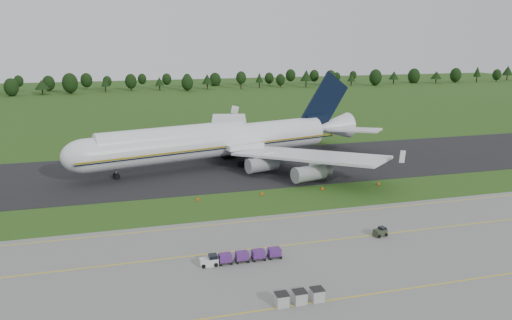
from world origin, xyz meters
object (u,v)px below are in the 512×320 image
object	(u,v)px
edge_markers	(293,191)
baggage_train	(240,257)
utility_cart	(380,233)
uld_row	(300,297)
aircraft	(219,140)

from	to	relation	value
edge_markers	baggage_train	bearing A→B (deg)	-122.36
utility_cart	uld_row	xyz separation A→B (m)	(-20.81, -16.96, 0.24)
aircraft	uld_row	distance (m)	71.85
aircraft	utility_cart	bearing A→B (deg)	-72.79
aircraft	edge_markers	world-z (taller)	aircraft
aircraft	uld_row	xyz separation A→B (m)	(-3.91, -71.51, -5.78)
utility_cart	edge_markers	bearing A→B (deg)	102.99
uld_row	edge_markers	distance (m)	46.18
utility_cart	uld_row	world-z (taller)	uld_row
edge_markers	aircraft	bearing A→B (deg)	111.14
utility_cart	uld_row	size ratio (longest dim) A/B	0.38
edge_markers	uld_row	bearing A→B (deg)	-108.46
baggage_train	uld_row	size ratio (longest dim) A/B	1.94
aircraft	utility_cart	distance (m)	57.42
baggage_train	edge_markers	xyz separation A→B (m)	(19.13, 30.20, -0.60)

